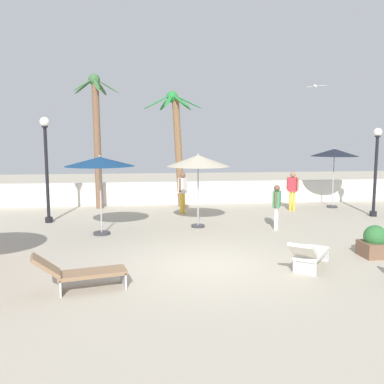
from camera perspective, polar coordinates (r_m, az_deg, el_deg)
name	(u,v)px	position (r m, az deg, el deg)	size (l,w,h in m)	color
ground_plane	(209,265)	(10.38, 2.33, -10.12)	(56.00, 56.00, 0.00)	#B2A893
boundary_wall	(176,193)	(19.82, -2.23, -0.12)	(25.20, 0.30, 1.08)	silver
patio_umbrella_0	(334,153)	(19.71, 19.12, 5.09)	(2.10, 2.10, 2.73)	#333338
patio_umbrella_2	(100,163)	(13.60, -12.66, 3.97)	(2.25, 2.25, 2.61)	#333338
patio_umbrella_3	(198,161)	(14.41, 0.86, 4.27)	(2.22, 2.22, 2.62)	#333338
palm_tree_0	(176,135)	(18.86, -2.18, 7.87)	(2.68, 2.63, 5.26)	brown
palm_tree_1	(97,129)	(18.87, -13.08, 8.48)	(2.05, 2.06, 5.94)	brown
lamp_post_0	(376,165)	(18.07, 24.13, 3.40)	(0.33, 0.33, 3.55)	black
lamp_post_1	(46,160)	(16.15, -19.54, 4.24)	(0.35, 0.35, 3.92)	black
lounge_chair_0	(80,272)	(8.93, -15.25, -10.67)	(1.96, 0.96, 0.84)	#B7B7BC
lounge_chair_2	(310,253)	(10.34, 15.99, -8.19)	(1.57, 1.82, 0.83)	#B7B7BC
guest_0	(293,187)	(18.40, 13.75, 0.63)	(0.43, 0.42, 1.70)	gold
guest_1	(183,188)	(17.15, -1.31, 0.49)	(0.40, 0.47, 1.75)	gold
guest_3	(277,203)	(14.45, 11.64, -1.50)	(0.38, 0.51, 1.55)	silver
seagull_0	(316,86)	(22.59, 16.83, 13.86)	(0.74, 0.98, 0.14)	white
planter	(375,243)	(12.05, 24.00, -6.41)	(0.70, 0.70, 0.85)	brown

